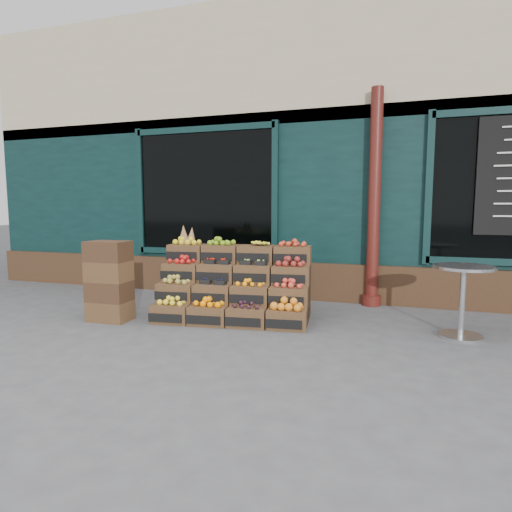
% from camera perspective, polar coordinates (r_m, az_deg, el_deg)
% --- Properties ---
extents(ground, '(60.00, 60.00, 0.00)m').
position_cam_1_polar(ground, '(5.01, -0.32, -10.65)').
color(ground, '#4B4B4E').
rests_on(ground, ground).
extents(shop_facade, '(12.00, 6.24, 4.80)m').
position_cam_1_polar(shop_facade, '(9.82, 9.36, 11.78)').
color(shop_facade, black).
rests_on(shop_facade, ground).
extents(crate_display, '(2.08, 1.20, 1.24)m').
position_cam_1_polar(crate_display, '(5.77, -2.82, -4.46)').
color(crate_display, '#4D341E').
rests_on(crate_display, ground).
extents(spare_crates, '(0.54, 0.38, 1.05)m').
position_cam_1_polar(spare_crates, '(5.90, -18.99, -3.18)').
color(spare_crates, '#4D341E').
rests_on(spare_crates, ground).
extents(bistro_table, '(0.66, 0.66, 0.83)m').
position_cam_1_polar(bistro_table, '(5.38, 25.84, -4.47)').
color(bistro_table, silver).
rests_on(bistro_table, ground).
extents(shopkeeper, '(0.80, 0.56, 2.09)m').
position_cam_1_polar(shopkeeper, '(7.99, -8.02, 3.33)').
color(shopkeeper, '#17501E').
rests_on(shopkeeper, ground).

